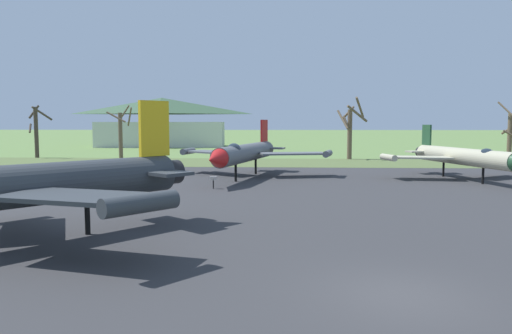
{
  "coord_description": "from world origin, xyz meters",
  "views": [
    {
      "loc": [
        -3.12,
        -12.29,
        4.48
      ],
      "look_at": [
        -4.76,
        19.04,
        1.62
      ],
      "focal_mm": 33.89,
      "sensor_mm": 36.0,
      "label": 1
    }
  ],
  "objects_px": {
    "info_placard_rear_right": "(213,181)",
    "visitor_building": "(162,122)",
    "jet_fighter_rear_left": "(465,157)",
    "jet_fighter_rear_right": "(245,153)"
  },
  "relations": [
    {
      "from": "info_placard_rear_right",
      "to": "visitor_building",
      "type": "distance_m",
      "value": 61.65
    },
    {
      "from": "jet_fighter_rear_left",
      "to": "info_placard_rear_right",
      "type": "xyz_separation_m",
      "value": [
        -18.7,
        -5.66,
        -1.33
      ]
    },
    {
      "from": "jet_fighter_rear_left",
      "to": "jet_fighter_rear_right",
      "type": "relative_size",
      "value": 0.9
    },
    {
      "from": "jet_fighter_rear_left",
      "to": "jet_fighter_rear_right",
      "type": "height_order",
      "value": "jet_fighter_rear_right"
    },
    {
      "from": "jet_fighter_rear_right",
      "to": "visitor_building",
      "type": "bearing_deg",
      "value": 110.72
    },
    {
      "from": "jet_fighter_rear_right",
      "to": "visitor_building",
      "type": "xyz_separation_m",
      "value": [
        -19.79,
        52.32,
        2.48
      ]
    },
    {
      "from": "jet_fighter_rear_left",
      "to": "visitor_building",
      "type": "xyz_separation_m",
      "value": [
        -36.8,
        53.14,
        2.67
      ]
    },
    {
      "from": "jet_fighter_rear_left",
      "to": "visitor_building",
      "type": "relative_size",
      "value": 0.54
    },
    {
      "from": "jet_fighter_rear_left",
      "to": "info_placard_rear_right",
      "type": "distance_m",
      "value": 19.59
    },
    {
      "from": "info_placard_rear_right",
      "to": "visitor_building",
      "type": "xyz_separation_m",
      "value": [
        -18.1,
        58.8,
        4.01
      ]
    }
  ]
}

